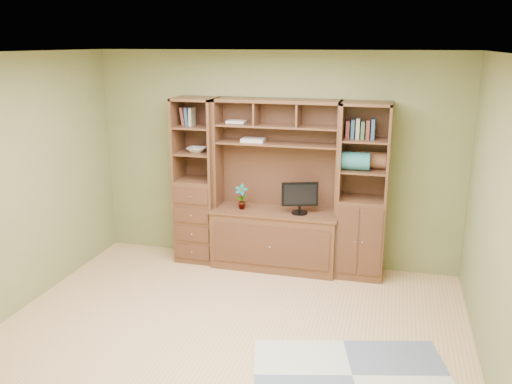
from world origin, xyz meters
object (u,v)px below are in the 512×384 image
(center_hutch, at_px, (275,187))
(monitor, at_px, (300,192))
(left_tower, at_px, (197,181))
(right_tower, at_px, (363,192))

(center_hutch, xyz_separation_m, monitor, (0.31, -0.03, -0.03))
(center_hutch, xyz_separation_m, left_tower, (-1.00, 0.04, 0.00))
(center_hutch, height_order, monitor, center_hutch)
(center_hutch, height_order, left_tower, same)
(center_hutch, distance_m, right_tower, 1.03)
(monitor, bearing_deg, center_hutch, 155.08)
(center_hutch, distance_m, monitor, 0.31)
(center_hutch, relative_size, left_tower, 1.00)
(right_tower, distance_m, monitor, 0.72)
(center_hutch, height_order, right_tower, same)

